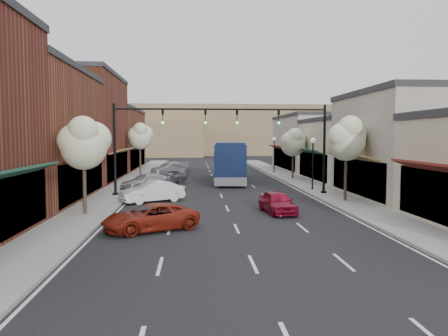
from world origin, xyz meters
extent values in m
plane|color=black|center=(0.00, 0.00, 0.00)|extent=(160.00, 160.00, 0.00)
cube|color=gray|center=(-8.40, 18.50, 0.07)|extent=(2.80, 73.00, 0.15)
cube|color=gray|center=(8.40, 18.50, 0.07)|extent=(2.80, 73.00, 0.15)
cube|color=gray|center=(-7.00, 18.50, 0.07)|extent=(0.25, 73.00, 0.17)
cube|color=gray|center=(7.00, 18.50, 0.07)|extent=(0.25, 73.00, 0.17)
cube|color=#1A412C|center=(-9.30, -8.00, 3.10)|extent=(1.07, 9.80, 0.49)
cube|color=brown|center=(-14.30, 6.00, 4.50)|extent=(9.00, 14.00, 9.00)
cube|color=#2D2D30|center=(-14.30, 6.00, 9.20)|extent=(9.20, 14.10, 0.40)
cube|color=black|center=(-10.10, 6.00, 1.60)|extent=(0.60, 11.90, 2.60)
cube|color=maroon|center=(-9.30, 6.00, 3.10)|extent=(1.07, 9.80, 0.49)
cube|color=brown|center=(-14.30, 20.00, 5.25)|extent=(9.00, 14.00, 10.50)
cube|color=#2D2D30|center=(-14.30, 20.00, 10.70)|extent=(9.20, 14.10, 0.40)
cube|color=black|center=(-10.10, 20.00, 1.60)|extent=(0.60, 11.90, 2.60)
cube|color=olive|center=(-9.30, 20.00, 3.10)|extent=(1.07, 9.80, 0.49)
cube|color=brown|center=(-14.30, 36.00, 4.00)|extent=(9.00, 18.00, 8.00)
cube|color=#2D2D30|center=(-14.30, 36.00, 8.20)|extent=(9.20, 18.10, 0.40)
cube|color=black|center=(-10.10, 36.00, 1.60)|extent=(0.60, 15.30, 2.60)
cube|color=#1A412C|center=(-9.30, 36.00, 3.10)|extent=(1.07, 12.60, 0.49)
cube|color=maroon|center=(9.30, -6.00, 3.10)|extent=(1.07, 8.40, 0.49)
cube|color=#A99E91|center=(13.80, 6.00, 3.75)|extent=(8.00, 12.00, 7.50)
cube|color=#2D2D30|center=(13.80, 6.00, 7.70)|extent=(8.20, 12.10, 0.40)
cube|color=black|center=(10.10, 6.00, 1.60)|extent=(0.60, 10.20, 2.60)
cube|color=olive|center=(9.30, 6.00, 3.10)|extent=(1.07, 8.40, 0.49)
cube|color=beige|center=(13.80, 18.00, 3.00)|extent=(8.00, 12.00, 6.00)
cube|color=#2D2D30|center=(13.80, 18.00, 6.20)|extent=(8.20, 12.10, 0.40)
cube|color=black|center=(10.10, 18.00, 1.60)|extent=(0.60, 10.20, 2.60)
cube|color=#1A412C|center=(9.30, 18.00, 3.10)|extent=(1.07, 8.40, 0.49)
cube|color=#A99E91|center=(13.80, 32.00, 3.50)|extent=(8.00, 16.00, 7.00)
cube|color=#2D2D30|center=(13.80, 32.00, 7.20)|extent=(8.20, 16.10, 0.40)
cube|color=black|center=(10.10, 32.00, 1.60)|extent=(0.60, 13.60, 2.60)
cube|color=maroon|center=(9.30, 32.00, 3.10)|extent=(1.07, 11.20, 0.49)
cube|color=#7A6647|center=(0.00, 90.00, 6.00)|extent=(120.00, 30.00, 12.00)
cube|color=#7A6647|center=(-25.00, 78.00, 4.00)|extent=(50.00, 20.00, 8.00)
cylinder|color=black|center=(8.00, 8.00, 0.15)|extent=(0.44, 0.44, 0.30)
cylinder|color=black|center=(8.00, 8.00, 3.50)|extent=(0.20, 0.20, 7.00)
cylinder|color=black|center=(4.00, 8.00, 6.60)|extent=(8.00, 0.14, 0.14)
imported|color=black|center=(4.40, 8.00, 6.00)|extent=(0.18, 0.46, 1.10)
sphere|color=#19E533|center=(4.40, 7.88, 5.58)|extent=(0.18, 0.18, 0.18)
imported|color=black|center=(1.20, 8.00, 6.00)|extent=(0.18, 0.46, 1.10)
sphere|color=#19E533|center=(1.20, 7.88, 5.58)|extent=(0.18, 0.18, 0.18)
cylinder|color=black|center=(-8.00, 8.00, 0.15)|extent=(0.44, 0.44, 0.30)
cylinder|color=black|center=(-8.00, 8.00, 3.50)|extent=(0.20, 0.20, 7.00)
cylinder|color=black|center=(-4.00, 8.00, 6.60)|extent=(8.00, 0.14, 0.14)
imported|color=black|center=(-4.40, 8.00, 6.00)|extent=(0.18, 0.46, 1.10)
sphere|color=#19E533|center=(-4.40, 7.88, 5.58)|extent=(0.18, 0.18, 0.18)
imported|color=black|center=(-1.20, 8.00, 6.00)|extent=(0.18, 0.46, 1.10)
sphere|color=#19E533|center=(-1.20, 7.88, 5.58)|extent=(0.18, 0.18, 0.18)
cylinder|color=#47382B|center=(8.30, 4.00, 1.86)|extent=(0.20, 0.20, 3.71)
sphere|color=beige|center=(8.30, 4.00, 4.18)|extent=(2.60, 2.60, 2.60)
sphere|color=beige|center=(8.80, 4.30, 4.64)|extent=(2.00, 2.00, 2.00)
sphere|color=beige|center=(7.90, 3.70, 4.52)|extent=(1.90, 1.90, 1.90)
sphere|color=beige|center=(8.40, 3.50, 5.10)|extent=(1.70, 1.70, 1.70)
cylinder|color=#47382B|center=(8.30, 20.00, 1.66)|extent=(0.20, 0.20, 3.33)
sphere|color=beige|center=(8.30, 20.00, 3.74)|extent=(2.60, 2.60, 2.60)
sphere|color=beige|center=(8.80, 20.30, 4.16)|extent=(2.00, 2.00, 2.00)
sphere|color=beige|center=(7.90, 19.70, 4.06)|extent=(1.90, 1.90, 1.90)
sphere|color=beige|center=(8.40, 19.50, 4.58)|extent=(1.70, 1.70, 1.70)
cylinder|color=#47382B|center=(-8.30, 0.00, 1.76)|extent=(0.20, 0.20, 3.52)
sphere|color=beige|center=(-8.30, 0.00, 3.96)|extent=(2.60, 2.60, 2.60)
sphere|color=beige|center=(-7.80, 0.30, 4.40)|extent=(2.00, 2.00, 2.00)
sphere|color=beige|center=(-8.70, -0.30, 4.29)|extent=(1.90, 1.90, 1.90)
sphere|color=beige|center=(-8.20, -0.50, 4.84)|extent=(1.70, 1.70, 1.70)
cylinder|color=#47382B|center=(-8.30, 26.00, 1.92)|extent=(0.20, 0.20, 3.84)
sphere|color=beige|center=(-8.30, 26.00, 4.32)|extent=(2.60, 2.60, 2.60)
sphere|color=beige|center=(-7.80, 26.30, 4.80)|extent=(2.00, 2.00, 2.00)
sphere|color=beige|center=(-8.70, 25.70, 4.68)|extent=(1.90, 1.90, 1.90)
sphere|color=beige|center=(-8.20, 25.50, 5.28)|extent=(1.70, 1.70, 1.70)
cylinder|color=black|center=(7.80, 10.50, 0.10)|extent=(0.28, 0.28, 0.20)
cylinder|color=black|center=(7.80, 10.50, 2.00)|extent=(0.12, 0.12, 4.00)
sphere|color=white|center=(7.80, 10.50, 4.22)|extent=(0.44, 0.44, 0.44)
cylinder|color=black|center=(7.80, 28.00, 0.10)|extent=(0.28, 0.28, 0.20)
cylinder|color=black|center=(7.80, 28.00, 2.00)|extent=(0.12, 0.12, 4.00)
sphere|color=white|center=(7.80, 28.00, 4.22)|extent=(0.44, 0.44, 0.44)
cube|color=#0E1939|center=(1.49, 18.99, 2.13)|extent=(3.62, 13.21, 3.36)
cube|color=#595B60|center=(1.49, 18.99, 0.60)|extent=(3.64, 13.23, 0.76)
cube|color=black|center=(1.49, 18.99, 2.61)|extent=(3.61, 12.17, 1.20)
cube|color=#0E1939|center=(1.49, 18.99, 3.86)|extent=(3.36, 12.67, 0.27)
cube|color=black|center=(1.10, 12.52, 2.83)|extent=(2.26, 0.22, 1.31)
cylinder|color=black|center=(-0.07, 14.50, 0.57)|extent=(0.42, 1.15, 1.13)
cylinder|color=black|center=(2.49, 14.35, 0.57)|extent=(0.42, 1.15, 1.13)
cylinder|color=black|center=(0.46, 23.19, 0.57)|extent=(0.42, 1.15, 1.13)
cylinder|color=black|center=(3.02, 23.03, 0.57)|extent=(0.42, 1.15, 1.13)
cylinder|color=black|center=(0.37, 21.67, 0.57)|extent=(0.42, 1.15, 1.13)
cylinder|color=black|center=(2.93, 21.51, 0.57)|extent=(0.42, 1.15, 1.13)
imported|color=maroon|center=(2.85, 0.20, 0.66)|extent=(2.00, 4.04, 1.32)
imported|color=maroon|center=(-4.20, -4.13, 0.64)|extent=(5.10, 4.03, 1.29)
imported|color=white|center=(-4.98, 5.08, 0.73)|extent=(4.59, 3.55, 1.45)
imported|color=#A3A2A8|center=(-6.20, 12.42, 0.68)|extent=(4.70, 4.61, 1.36)
imported|color=#505157|center=(-4.74, 16.92, 0.70)|extent=(4.27, 3.79, 1.40)
imported|color=#99999E|center=(-4.77, 25.67, 0.78)|extent=(4.67, 4.31, 1.56)
camera|label=1|loc=(-2.09, -25.15, 4.55)|focal=35.00mm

